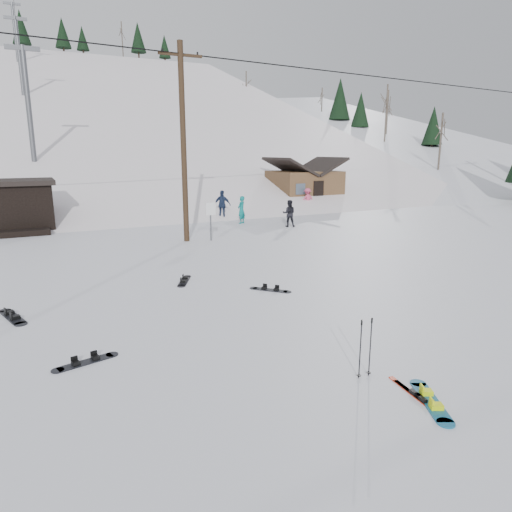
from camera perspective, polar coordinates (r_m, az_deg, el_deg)
name	(u,v)px	position (r m, az deg, el deg)	size (l,w,h in m)	color
ground	(312,373)	(9.33, 7.06, -14.25)	(200.00, 200.00, 0.00)	silver
ski_slope	(77,278)	(64.13, -21.47, -2.58)	(60.00, 75.00, 45.00)	white
ridge_right	(337,250)	(72.71, 10.13, 0.71)	(34.00, 85.00, 36.00)	silver
treeline_right	(364,183)	(63.71, 13.38, 8.85)	(20.00, 60.00, 10.00)	black
treeline_crest	(54,174)	(93.08, -23.95, 9.31)	(50.00, 6.00, 10.00)	black
utility_pole	(183,141)	(21.91, -9.07, 13.97)	(2.00, 0.26, 9.00)	#3A2819
trail_sign	(211,214)	(22.07, -5.69, 5.19)	(0.50, 0.09, 1.85)	#595B60
lift_hut	(22,205)	(27.96, -27.19, 5.66)	(3.40, 4.10, 2.75)	black
lift_tower_near	(28,97)	(37.04, -26.65, 17.29)	(2.20, 0.36, 8.00)	#595B60
lift_tower_mid	(19,52)	(57.76, -27.52, 21.72)	(2.20, 0.36, 8.00)	#595B60
lift_tower_far	(15,29)	(78.64, -27.95, 23.81)	(2.20, 0.36, 8.00)	#595B60
cabin	(304,187)	(36.70, 6.04, 8.62)	(5.39, 4.40, 3.77)	brown
hero_snowboard	(431,401)	(8.83, 21.02, -16.56)	(0.86, 1.43, 0.11)	#16658F
hero_skis	(418,397)	(8.87, 19.58, -16.31)	(0.32, 1.62, 0.08)	red
ski_poles	(365,347)	(9.08, 13.51, -11.05)	(0.33, 0.09, 1.19)	black
board_scatter_a	(86,362)	(10.25, -20.51, -12.27)	(1.35, 0.52, 0.10)	black
board_scatter_b	(12,317)	(13.61, -28.16, -6.69)	(0.71, 1.60, 0.12)	black
board_scatter_d	(270,290)	(14.29, 1.80, -4.22)	(1.01, 1.07, 0.10)	black
board_scatter_f	(184,281)	(15.43, -8.95, -3.06)	(0.79, 1.29, 0.10)	black
skier_teal	(241,210)	(27.32, -1.84, 5.79)	(0.60, 0.39, 1.64)	#0B6F6E
skier_dark	(289,213)	(26.20, 4.15, 5.33)	(0.74, 0.58, 1.53)	black
skier_pink	(307,199)	(33.95, 6.44, 7.09)	(1.02, 0.59, 1.59)	#CC486D
skier_navy	(222,205)	(29.02, -4.22, 6.39)	(1.08, 0.45, 1.84)	#1D2A49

